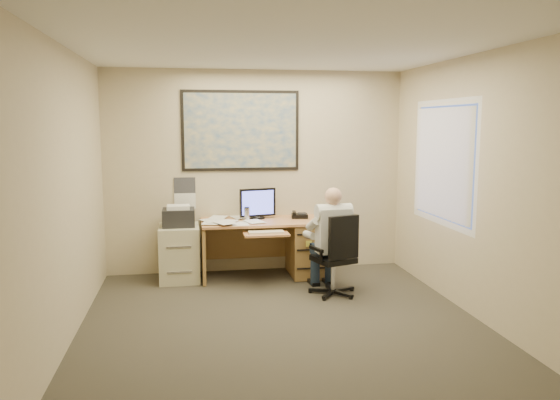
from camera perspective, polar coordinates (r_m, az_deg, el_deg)
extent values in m
cube|color=#363229|center=(5.49, 0.56, -13.34)|extent=(4.00, 4.50, 0.00)
cube|color=white|center=(5.16, 0.60, 15.84)|extent=(4.00, 4.50, 0.00)
cube|color=beige|center=(7.36, -2.49, 2.97)|extent=(4.00, 0.00, 2.70)
cube|color=beige|center=(2.99, 8.17, -4.58)|extent=(4.00, 0.00, 2.70)
cube|color=beige|center=(5.19, -21.72, 0.27)|extent=(0.00, 4.50, 2.70)
cube|color=beige|center=(5.84, 20.29, 1.15)|extent=(0.00, 4.50, 2.70)
cube|color=tan|center=(7.08, -1.74, -2.26)|extent=(1.60, 0.75, 0.03)
cube|color=#9F7841|center=(7.26, 2.79, -5.03)|extent=(0.45, 0.70, 0.70)
cube|color=#9F7841|center=(7.10, -8.01, -5.40)|extent=(0.04, 0.70, 0.70)
cube|color=#9F7841|center=(7.47, -2.09, -3.94)|extent=(1.55, 0.03, 0.55)
cylinder|color=black|center=(7.22, -2.36, -1.86)|extent=(0.20, 0.20, 0.02)
cube|color=black|center=(7.16, -2.35, -0.26)|extent=(0.49, 0.15, 0.37)
cube|color=#535DE1|center=(7.14, -2.32, -0.29)|extent=(0.43, 0.10, 0.31)
cube|color=tan|center=(6.65, -1.46, -3.58)|extent=(0.55, 0.30, 0.02)
cube|color=beige|center=(6.65, -1.46, -3.38)|extent=(0.43, 0.14, 0.02)
cube|color=black|center=(7.26, 2.06, -1.68)|extent=(0.24, 0.22, 0.05)
cylinder|color=silver|center=(7.07, -3.48, -1.49)|extent=(0.07, 0.07, 0.16)
cylinder|color=white|center=(7.22, -2.40, -1.52)|extent=(0.08, 0.08, 0.11)
cube|color=white|center=(7.03, -5.38, -2.11)|extent=(0.60, 0.56, 0.03)
cube|color=#1E4C93|center=(7.29, -4.12, 7.23)|extent=(1.56, 0.03, 1.06)
cube|color=white|center=(7.33, -9.91, 0.70)|extent=(0.28, 0.01, 0.42)
cube|color=beige|center=(7.13, -10.46, -5.47)|extent=(0.51, 0.61, 0.70)
cube|color=black|center=(7.04, -10.55, -1.81)|extent=(0.40, 0.35, 0.22)
cube|color=white|center=(7.00, -10.58, -0.74)|extent=(0.28, 0.22, 0.05)
cylinder|color=silver|center=(6.50, 5.57, -7.85)|extent=(0.05, 0.05, 0.36)
cube|color=black|center=(6.45, 5.60, -6.15)|extent=(0.52, 0.52, 0.06)
cube|color=black|center=(6.18, 5.55, -3.95)|extent=(0.38, 0.17, 0.50)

